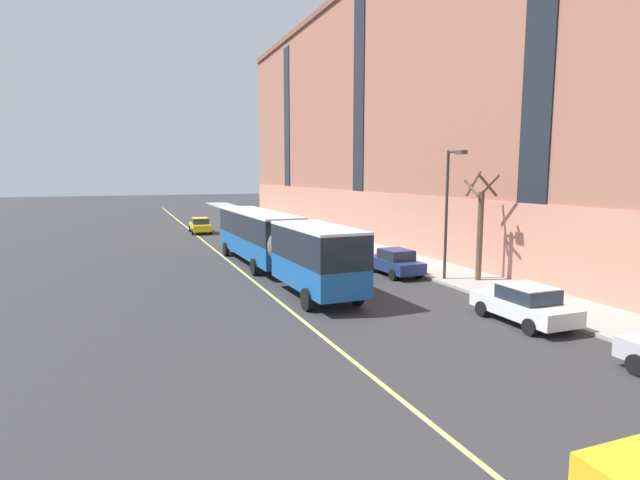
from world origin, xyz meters
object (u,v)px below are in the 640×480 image
object	(u,v)px
taxi_cab	(200,225)
street_tree_mid_block	(480,226)
parked_car_darkgray_0	(347,248)
parked_car_navy_5	(395,262)
parked_car_white_6	(309,234)
parked_car_green_7	(267,221)
parked_car_white_1	(524,304)
street_lamp	(449,201)
city_bus	(275,240)
parked_car_silver_3	(287,227)
fire_hydrant	(304,230)

from	to	relation	value
taxi_cab	street_tree_mid_block	size ratio (longest dim) A/B	0.79
parked_car_darkgray_0	taxi_cab	xyz separation A→B (m)	(-7.37, 19.60, -0.00)
parked_car_darkgray_0	parked_car_navy_5	xyz separation A→B (m)	(0.16, -6.27, -0.00)
parked_car_white_6	parked_car_green_7	distance (m)	12.91
parked_car_navy_5	taxi_cab	bearing A→B (deg)	106.22
parked_car_white_1	street_lamp	bearing A→B (deg)	76.80
parked_car_navy_5	street_tree_mid_block	world-z (taller)	street_tree_mid_block
city_bus	parked_car_green_7	size ratio (longest dim) A/B	4.45
parked_car_silver_3	street_tree_mid_block	world-z (taller)	street_tree_mid_block
parked_car_white_6	street_lamp	bearing A→B (deg)	-84.39
parked_car_silver_3	fire_hydrant	distance (m)	1.69
street_tree_mid_block	taxi_cab	bearing A→B (deg)	110.21
parked_car_white_6	taxi_cab	world-z (taller)	same
city_bus	parked_car_silver_3	world-z (taller)	city_bus
city_bus	parked_car_silver_3	distance (m)	19.02
street_tree_mid_block	fire_hydrant	world-z (taller)	street_tree_mid_block
parked_car_green_7	taxi_cab	world-z (taller)	same
parked_car_green_7	parked_car_white_6	bearing A→B (deg)	-89.81
parked_car_white_1	parked_car_navy_5	xyz separation A→B (m)	(0.05, 10.30, -0.00)
parked_car_darkgray_0	street_lamp	bearing A→B (deg)	-78.26
city_bus	street_tree_mid_block	size ratio (longest dim) A/B	3.25
city_bus	street_lamp	size ratio (longest dim) A/B	2.75
city_bus	taxi_cab	size ratio (longest dim) A/B	4.12
parked_car_darkgray_0	parked_car_silver_3	distance (m)	14.41
parked_car_white_1	parked_car_white_6	xyz separation A→B (m)	(0.07, 24.91, -0.00)
parked_car_green_7	street_tree_mid_block	xyz separation A→B (m)	(3.29, -30.96, 2.35)
city_bus	taxi_cab	bearing A→B (deg)	92.67
parked_car_white_1	taxi_cab	bearing A→B (deg)	101.67
parked_car_navy_5	street_tree_mid_block	xyz separation A→B (m)	(3.26, -3.44, 2.35)
parked_car_white_6	fire_hydrant	size ratio (longest dim) A/B	6.27
parked_car_silver_3	street_tree_mid_block	distance (m)	24.46
parked_car_navy_5	taxi_cab	distance (m)	26.94
parked_car_white_1	parked_car_green_7	xyz separation A→B (m)	(0.02, 37.81, -0.00)
parked_car_silver_3	taxi_cab	xyz separation A→B (m)	(-7.53, 5.19, 0.00)
city_bus	parked_car_green_7	distance (m)	25.53
parked_car_white_6	street_lamp	xyz separation A→B (m)	(1.70, -17.36, 3.67)
parked_car_white_1	taxi_cab	size ratio (longest dim) A/B	0.93
parked_car_white_6	parked_car_green_7	xyz separation A→B (m)	(-0.04, 12.91, -0.00)
parked_car_green_7	street_tree_mid_block	bearing A→B (deg)	-83.92
parked_car_navy_5	parked_car_silver_3	bearing A→B (deg)	89.99
street_lamp	fire_hydrant	world-z (taller)	street_lamp
parked_car_white_6	street_tree_mid_block	distance (m)	18.49
parked_car_silver_3	parked_car_white_6	bearing A→B (deg)	-89.91
taxi_cab	parked_car_silver_3	bearing A→B (deg)	-34.56
city_bus	parked_car_navy_5	bearing A→B (deg)	-23.74
street_lamp	city_bus	bearing A→B (deg)	145.63
parked_car_silver_3	parked_car_darkgray_0	bearing A→B (deg)	-90.64
parked_car_green_7	taxi_cab	xyz separation A→B (m)	(-7.49, -1.64, 0.00)
parked_car_green_7	street_tree_mid_block	size ratio (longest dim) A/B	0.73
parked_car_navy_5	parked_car_white_6	size ratio (longest dim) A/B	0.94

